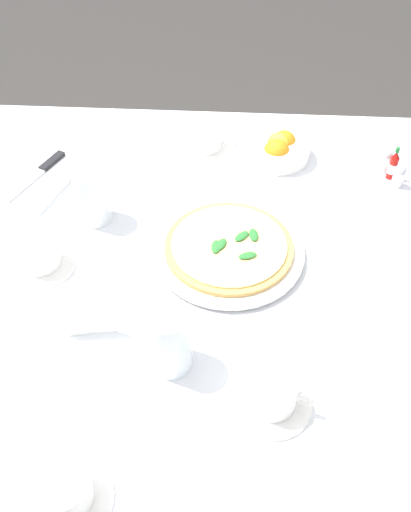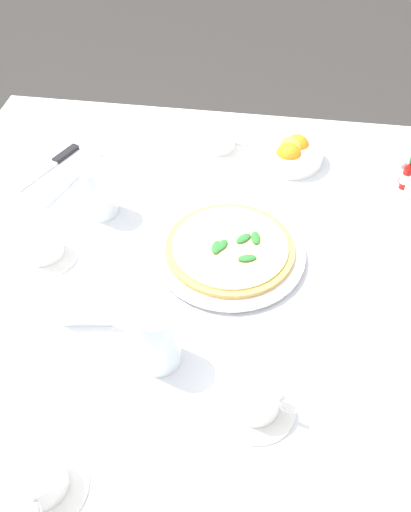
% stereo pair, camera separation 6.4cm
% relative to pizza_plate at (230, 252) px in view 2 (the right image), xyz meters
% --- Properties ---
extents(ground_plane, '(8.00, 8.00, 0.00)m').
position_rel_pizza_plate_xyz_m(ground_plane, '(0.05, -0.09, -0.75)').
color(ground_plane, '#33302D').
extents(dining_table, '(1.16, 1.16, 0.74)m').
position_rel_pizza_plate_xyz_m(dining_table, '(0.05, -0.09, -0.14)').
color(dining_table, white).
rests_on(dining_table, ground_plane).
extents(pizza_plate, '(0.30, 0.30, 0.02)m').
position_rel_pizza_plate_xyz_m(pizza_plate, '(0.00, 0.00, 0.00)').
color(pizza_plate, white).
rests_on(pizza_plate, dining_table).
extents(pizza, '(0.26, 0.26, 0.02)m').
position_rel_pizza_plate_xyz_m(pizza, '(0.00, 0.00, 0.01)').
color(pizza, tan).
rests_on(pizza, pizza_plate).
extents(coffee_cup_far_right, '(0.13, 0.13, 0.06)m').
position_rel_pizza_plate_xyz_m(coffee_cup_far_right, '(0.50, -0.21, 0.02)').
color(coffee_cup_far_right, white).
rests_on(coffee_cup_far_right, dining_table).
extents(coffee_cup_near_left, '(0.13, 0.13, 0.06)m').
position_rel_pizza_plate_xyz_m(coffee_cup_near_left, '(-0.36, -0.07, 0.02)').
color(coffee_cup_near_left, white).
rests_on(coffee_cup_near_left, dining_table).
extents(coffee_cup_center_back, '(0.13, 0.13, 0.07)m').
position_rel_pizza_plate_xyz_m(coffee_cup_center_back, '(0.05, -0.37, 0.02)').
color(coffee_cup_center_back, white).
rests_on(coffee_cup_center_back, dining_table).
extents(coffee_cup_far_left, '(0.13, 0.13, 0.07)m').
position_rel_pizza_plate_xyz_m(coffee_cup_far_left, '(0.33, 0.08, 0.02)').
color(coffee_cup_far_left, white).
rests_on(coffee_cup_far_left, dining_table).
extents(water_glass_left_edge, '(0.07, 0.07, 0.13)m').
position_rel_pizza_plate_xyz_m(water_glass_left_edge, '(0.26, -0.09, 0.05)').
color(water_glass_left_edge, white).
rests_on(water_glass_left_edge, dining_table).
extents(water_glass_near_right, '(0.07, 0.07, 0.12)m').
position_rel_pizza_plate_xyz_m(water_glass_near_right, '(-0.09, -0.29, 0.04)').
color(water_glass_near_right, white).
rests_on(water_glass_near_right, dining_table).
extents(napkin_folded, '(0.25, 0.19, 0.02)m').
position_rel_pizza_plate_xyz_m(napkin_folded, '(-0.21, -0.44, -0.00)').
color(napkin_folded, white).
rests_on(napkin_folded, dining_table).
extents(dinner_knife, '(0.19, 0.10, 0.01)m').
position_rel_pizza_plate_xyz_m(dinner_knife, '(-0.21, -0.44, 0.01)').
color(dinner_knife, silver).
rests_on(dinner_knife, napkin_folded).
extents(citrus_bowl, '(0.15, 0.15, 0.07)m').
position_rel_pizza_plate_xyz_m(citrus_bowl, '(-0.33, 0.11, 0.02)').
color(citrus_bowl, white).
rests_on(citrus_bowl, dining_table).
extents(hot_sauce_bottle, '(0.02, 0.02, 0.08)m').
position_rel_pizza_plate_xyz_m(hot_sauce_bottle, '(-0.27, 0.37, 0.02)').
color(hot_sauce_bottle, '#B7140F').
rests_on(hot_sauce_bottle, dining_table).
extents(salt_shaker, '(0.03, 0.03, 0.06)m').
position_rel_pizza_plate_xyz_m(salt_shaker, '(-0.24, 0.38, 0.01)').
color(salt_shaker, white).
rests_on(salt_shaker, dining_table).
extents(pepper_shaker, '(0.03, 0.03, 0.06)m').
position_rel_pizza_plate_xyz_m(pepper_shaker, '(-0.30, 0.36, 0.01)').
color(pepper_shaker, white).
rests_on(pepper_shaker, dining_table).
extents(menu_card, '(0.02, 0.09, 0.06)m').
position_rel_pizza_plate_xyz_m(menu_card, '(0.21, -0.23, 0.02)').
color(menu_card, white).
rests_on(menu_card, dining_table).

